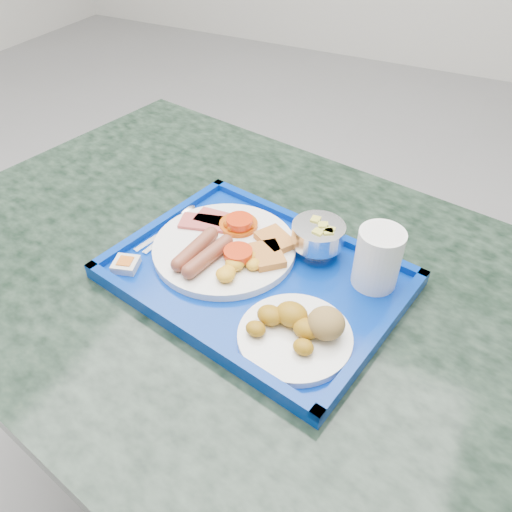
{
  "coord_description": "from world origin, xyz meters",
  "views": [
    {
      "loc": [
        0.74,
        -0.96,
        1.38
      ],
      "look_at": [
        0.46,
        -0.41,
        0.85
      ],
      "focal_mm": 35.0,
      "sensor_mm": 36.0,
      "label": 1
    }
  ],
  "objects": [
    {
      "name": "jam_packet",
      "position": [
        0.25,
        -0.49,
        0.82
      ],
      "size": [
        0.05,
        0.05,
        0.02
      ],
      "rotation": [
        0.0,
        0.0,
        0.29
      ],
      "color": "silver",
      "rests_on": "tray"
    },
    {
      "name": "bread_plate",
      "position": [
        0.58,
        -0.5,
        0.83
      ],
      "size": [
        0.17,
        0.17,
        0.06
      ],
      "rotation": [
        0.0,
        0.0,
        0.42
      ],
      "color": "white",
      "rests_on": "tray"
    },
    {
      "name": "table",
      "position": [
        0.42,
        -0.39,
        0.59
      ],
      "size": [
        1.41,
        1.07,
        0.79
      ],
      "rotation": [
        0.0,
        0.0,
        -0.19
      ],
      "color": "slate",
      "rests_on": "floor"
    },
    {
      "name": "fruit_bowl",
      "position": [
        0.53,
        -0.31,
        0.85
      ],
      "size": [
        0.09,
        0.09,
        0.06
      ],
      "color": "silver",
      "rests_on": "tray"
    },
    {
      "name": "tray",
      "position": [
        0.46,
        -0.41,
        0.8
      ],
      "size": [
        0.53,
        0.43,
        0.03
      ],
      "rotation": [
        0.0,
        0.0,
        -0.19
      ],
      "color": "#032D99",
      "rests_on": "table"
    },
    {
      "name": "floor",
      "position": [
        0.0,
        0.0,
        0.0
      ],
      "size": [
        6.0,
        6.0,
        0.0
      ],
      "primitive_type": "plane",
      "color": "gray",
      "rests_on": "ground"
    },
    {
      "name": "juice_cup",
      "position": [
        0.64,
        -0.34,
        0.87
      ],
      "size": [
        0.07,
        0.07,
        0.1
      ],
      "color": "white",
      "rests_on": "tray"
    },
    {
      "name": "knife",
      "position": [
        0.26,
        -0.38,
        0.81
      ],
      "size": [
        0.05,
        0.16,
        0.0
      ],
      "primitive_type": "cube",
      "rotation": [
        0.0,
        0.0,
        -0.22
      ],
      "color": "silver",
      "rests_on": "tray"
    },
    {
      "name": "main_plate",
      "position": [
        0.39,
        -0.38,
        0.82
      ],
      "size": [
        0.25,
        0.25,
        0.04
      ],
      "rotation": [
        0.0,
        0.0,
        -0.23
      ],
      "color": "white",
      "rests_on": "tray"
    },
    {
      "name": "spoon",
      "position": [
        0.26,
        -0.33,
        0.81
      ],
      "size": [
        0.04,
        0.17,
        0.01
      ],
      "rotation": [
        0.0,
        0.0,
        -0.11
      ],
      "color": "silver",
      "rests_on": "tray"
    }
  ]
}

